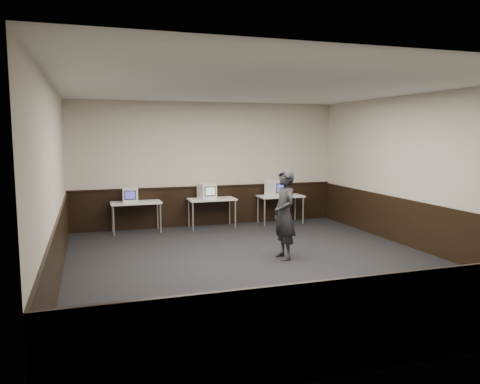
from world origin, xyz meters
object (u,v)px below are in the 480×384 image
object	(u,v)px
desk_left	(136,205)
emac_right	(275,188)
desk_center	(212,201)
emac_center	(207,191)
emac_left	(130,195)
person	(284,215)
desk_right	(281,198)

from	to	relation	value
desk_left	emac_right	world-z (taller)	emac_right
desk_center	emac_center	size ratio (longest dim) A/B	2.56
desk_left	emac_left	xyz separation A→B (m)	(-0.13, -0.04, 0.25)
emac_left	person	size ratio (longest dim) A/B	0.24
desk_center	desk_right	world-z (taller)	same
person	emac_left	bearing A→B (deg)	-143.52
desk_center	emac_right	size ratio (longest dim) A/B	2.22
desk_left	desk_center	bearing A→B (deg)	0.00
desk_left	desk_center	distance (m)	1.90
desk_left	desk_right	xyz separation A→B (m)	(3.80, 0.00, 0.00)
desk_center	emac_left	distance (m)	2.04
desk_right	person	xyz separation A→B (m)	(-1.34, -3.35, 0.18)
emac_right	desk_center	bearing A→B (deg)	161.66
emac_right	person	bearing A→B (deg)	-127.97
desk_right	emac_center	distance (m)	2.05
emac_right	person	world-z (taller)	person
desk_left	person	size ratio (longest dim) A/B	0.70
emac_center	person	size ratio (longest dim) A/B	0.27
emac_right	person	size ratio (longest dim) A/B	0.32
emac_center	emac_right	bearing A→B (deg)	-9.20
person	desk_right	bearing A→B (deg)	156.68
desk_right	person	size ratio (longest dim) A/B	0.70
emac_center	emac_left	bearing A→B (deg)	171.11
desk_right	emac_left	xyz separation A→B (m)	(-3.93, -0.04, 0.25)
desk_left	desk_right	world-z (taller)	same
emac_left	person	distance (m)	4.20
desk_left	desk_center	size ratio (longest dim) A/B	1.00
person	emac_right	bearing A→B (deg)	158.92
desk_center	emac_right	xyz separation A→B (m)	(1.75, -0.00, 0.28)
emac_left	person	xyz separation A→B (m)	(2.58, -3.31, -0.07)
desk_center	emac_left	xyz separation A→B (m)	(-2.03, -0.04, 0.25)
emac_center	desk_right	bearing A→B (deg)	-9.22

